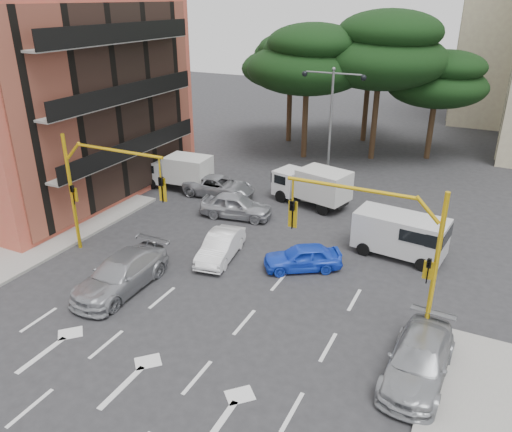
{
  "coord_description": "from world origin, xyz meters",
  "views": [
    {
      "loc": [
        9.68,
        -14.57,
        11.92
      ],
      "look_at": [
        -0.61,
        6.37,
        1.6
      ],
      "focal_mm": 35.0,
      "sensor_mm": 36.0,
      "label": 1
    }
  ],
  "objects": [
    {
      "name": "car_silver_wagon",
      "position": [
        -4.02,
        -0.16,
        0.75
      ],
      "size": [
        2.13,
        5.17,
        1.49
      ],
      "primitive_type": "imported",
      "rotation": [
        0.0,
        0.0,
        0.01
      ],
      "color": "#9A9CA2",
      "rests_on": "ground"
    },
    {
      "name": "apartment_orange",
      "position": [
        -17.95,
        8.0,
        6.85
      ],
      "size": [
        15.19,
        16.15,
        13.7
      ],
      "color": "#C24C3D",
      "rests_on": "ground"
    },
    {
      "name": "van_white",
      "position": [
        6.31,
        8.41,
        1.1
      ],
      "size": [
        4.58,
        2.46,
        2.19
      ],
      "primitive_type": null,
      "rotation": [
        0.0,
        0.0,
        -1.68
      ],
      "color": "silver",
      "rests_on": "ground"
    },
    {
      "name": "pine_center",
      "position": [
        1.06,
        23.96,
        8.3
      ],
      "size": [
        9.98,
        9.98,
        11.16
      ],
      "color": "#382616",
      "rests_on": "ground"
    },
    {
      "name": "car_silver_cross_b",
      "position": [
        -3.19,
        9.0,
        0.72
      ],
      "size": [
        4.43,
        2.34,
        1.43
      ],
      "primitive_type": "imported",
      "rotation": [
        0.0,
        0.0,
        1.73
      ],
      "color": "#A4A6AC",
      "rests_on": "ground"
    },
    {
      "name": "pine_left_far",
      "position": [
        -6.94,
        25.96,
        6.91
      ],
      "size": [
        8.32,
        8.32,
        9.3
      ],
      "color": "#382616",
      "rests_on": "ground"
    },
    {
      "name": "car_blue_compact",
      "position": [
        2.51,
        5.0,
        0.62
      ],
      "size": [
        3.89,
        3.2,
        1.25
      ],
      "primitive_type": "imported",
      "rotation": [
        0.0,
        0.0,
        -1.01
      ],
      "color": "blue",
      "rests_on": "ground"
    },
    {
      "name": "street_lamp_center",
      "position": [
        0.0,
        16.0,
        5.43
      ],
      "size": [
        4.16,
        0.36,
        7.77
      ],
      "color": "slate",
      "rests_on": "median_strip"
    },
    {
      "name": "box_truck_b",
      "position": [
        0.06,
        12.75,
        1.2
      ],
      "size": [
        5.22,
        3.19,
        2.39
      ],
      "primitive_type": null,
      "rotation": [
        0.0,
        0.0,
        1.32
      ],
      "color": "white",
      "rests_on": "ground"
    },
    {
      "name": "car_silver_parked",
      "position": [
        8.7,
        -0.15,
        0.69
      ],
      "size": [
        2.1,
        4.81,
        1.38
      ],
      "primitive_type": "imported",
      "rotation": [
        0.0,
        0.0,
        -0.04
      ],
      "color": "#999CA1",
      "rests_on": "ground"
    },
    {
      "name": "pine_right",
      "position": [
        5.06,
        25.96,
        6.22
      ],
      "size": [
        7.49,
        7.49,
        8.37
      ],
      "color": "#382616",
      "rests_on": "ground"
    },
    {
      "name": "box_truck_a",
      "position": [
        -9.0,
        11.54,
        1.15
      ],
      "size": [
        4.78,
        2.24,
        2.3
      ],
      "primitive_type": null,
      "rotation": [
        0.0,
        0.0,
        1.63
      ],
      "color": "silver",
      "rests_on": "ground"
    },
    {
      "name": "car_silver_cross_a",
      "position": [
        -5.78,
        11.5,
        0.65
      ],
      "size": [
        4.78,
        2.45,
        1.29
      ],
      "primitive_type": "imported",
      "rotation": [
        0.0,
        0.0,
        1.64
      ],
      "color": "#96979D",
      "rests_on": "ground"
    },
    {
      "name": "pine_back",
      "position": [
        -0.94,
        28.96,
        7.6
      ],
      "size": [
        9.15,
        9.15,
        10.23
      ],
      "color": "#382616",
      "rests_on": "ground"
    },
    {
      "name": "median_strip",
      "position": [
        0.0,
        16.0,
        0.07
      ],
      "size": [
        1.4,
        6.0,
        0.15
      ],
      "primitive_type": "cube",
      "color": "gray",
      "rests_on": "ground"
    },
    {
      "name": "ground",
      "position": [
        0.0,
        0.0,
        0.0
      ],
      "size": [
        120.0,
        120.0,
        0.0
      ],
      "primitive_type": "plane",
      "color": "#28282B",
      "rests_on": "ground"
    },
    {
      "name": "car_white_hatch",
      "position": [
        -1.51,
        4.24,
        0.64
      ],
      "size": [
        1.95,
        4.05,
        1.28
      ],
      "primitive_type": "imported",
      "rotation": [
        0.0,
        0.0,
        0.16
      ],
      "color": "white",
      "rests_on": "ground"
    },
    {
      "name": "signal_mast_right",
      "position": [
        6.8,
        1.99,
        3.88
      ],
      "size": [
        5.79,
        0.37,
        6.0
      ],
      "color": "gold",
      "rests_on": "ground"
    },
    {
      "name": "pine_left_near",
      "position": [
        -3.94,
        21.96,
        7.6
      ],
      "size": [
        9.15,
        9.15,
        10.23
      ],
      "color": "#382616",
      "rests_on": "ground"
    },
    {
      "name": "signal_mast_left",
      "position": [
        -6.8,
        1.99,
        3.88
      ],
      "size": [
        5.79,
        0.37,
        6.0
      ],
      "color": "gold",
      "rests_on": "ground"
    }
  ]
}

